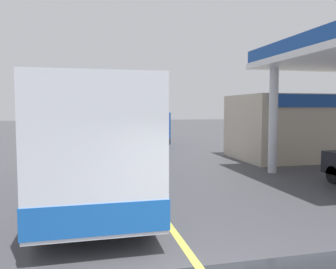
% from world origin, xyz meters
% --- Properties ---
extents(ground, '(120.00, 120.00, 0.00)m').
position_xyz_m(ground, '(0.00, 20.00, 0.00)').
color(ground, '#424247').
extents(lane_divider_stripe, '(0.16, 50.00, 0.01)m').
position_xyz_m(lane_divider_stripe, '(0.00, 15.00, 0.00)').
color(lane_divider_stripe, '#D8CC4C').
rests_on(lane_divider_stripe, ground).
extents(coach_bus_main, '(2.60, 11.04, 3.69)m').
position_xyz_m(coach_bus_main, '(-1.64, 7.48, 1.72)').
color(coach_bus_main, silver).
rests_on(coach_bus_main, ground).
extents(gas_station_roadside, '(9.10, 11.95, 5.10)m').
position_xyz_m(gas_station_roadside, '(9.43, 10.39, 2.63)').
color(gas_station_roadside, '#194799').
rests_on(gas_station_roadside, ground).
extents(minibus_opposing_lane, '(2.04, 6.13, 2.44)m').
position_xyz_m(minibus_opposing_lane, '(2.51, 20.65, 1.47)').
color(minibus_opposing_lane, '#264C9E').
rests_on(minibus_opposing_lane, ground).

